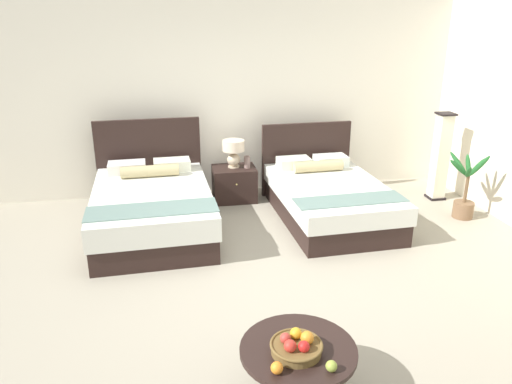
{
  "coord_description": "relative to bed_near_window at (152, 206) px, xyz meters",
  "views": [
    {
      "loc": [
        -0.86,
        -4.18,
        2.5
      ],
      "look_at": [
        -0.03,
        0.42,
        0.8
      ],
      "focal_mm": 34.31,
      "sensor_mm": 36.0,
      "label": 1
    }
  ],
  "objects": [
    {
      "name": "potted_palm",
      "position": [
        3.96,
        -0.35,
        0.01
      ],
      "size": [
        0.52,
        0.53,
        0.9
      ],
      "color": "brown",
      "rests_on": "ground"
    },
    {
      "name": "wall_back",
      "position": [
        1.12,
        1.31,
        1.07
      ],
      "size": [
        10.29,
        0.12,
        2.75
      ],
      "primitive_type": "cube",
      "color": "silver",
      "rests_on": "ground"
    },
    {
      "name": "coffee_table",
      "position": [
        1.02,
        -3.06,
        0.0
      ],
      "size": [
        0.79,
        0.79,
        0.41
      ],
      "color": "black",
      "rests_on": "ground"
    },
    {
      "name": "table_lamp",
      "position": [
        1.12,
        0.85,
        0.42
      ],
      "size": [
        0.31,
        0.31,
        0.39
      ],
      "color": "beige",
      "rests_on": "nightstand"
    },
    {
      "name": "bed_near_window",
      "position": [
        0.0,
        0.0,
        0.0
      ],
      "size": [
        1.48,
        2.17,
        1.18
      ],
      "color": "black",
      "rests_on": "ground"
    },
    {
      "name": "floor_lamp_corner",
      "position": [
        3.99,
        0.37,
        0.31
      ],
      "size": [
        0.23,
        0.23,
        1.24
      ],
      "color": "black",
      "rests_on": "ground"
    },
    {
      "name": "nightstand",
      "position": [
        1.12,
        0.83,
        -0.07
      ],
      "size": [
        0.6,
        0.5,
        0.48
      ],
      "color": "black",
      "rests_on": "ground"
    },
    {
      "name": "fruit_bowl",
      "position": [
        0.99,
        -3.1,
        0.15
      ],
      "size": [
        0.35,
        0.35,
        0.14
      ],
      "color": "brown",
      "rests_on": "coffee_table"
    },
    {
      "name": "loose_apple",
      "position": [
        1.16,
        -3.31,
        0.14
      ],
      "size": [
        0.07,
        0.07,
        0.07
      ],
      "color": "#93A840",
      "rests_on": "coffee_table"
    },
    {
      "name": "vase",
      "position": [
        1.3,
        0.79,
        0.26
      ],
      "size": [
        0.09,
        0.09,
        0.17
      ],
      "color": "gray",
      "rests_on": "nightstand"
    },
    {
      "name": "ground_plane",
      "position": [
        1.12,
        -1.5,
        -0.31
      ],
      "size": [
        10.29,
        9.22,
        0.02
      ],
      "primitive_type": "cube",
      "color": "#A19987"
    },
    {
      "name": "bed_near_corner",
      "position": [
        2.23,
        0.0,
        -0.03
      ],
      "size": [
        1.38,
        2.13,
        1.05
      ],
      "color": "black",
      "rests_on": "ground"
    },
    {
      "name": "loose_orange",
      "position": [
        0.82,
        -3.27,
        0.14
      ],
      "size": [
        0.08,
        0.08,
        0.08
      ],
      "color": "orange",
      "rests_on": "coffee_table"
    }
  ]
}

